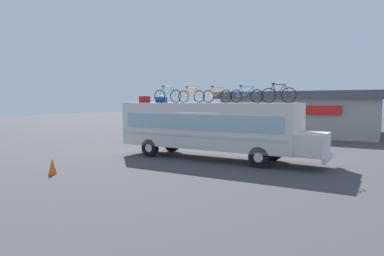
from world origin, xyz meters
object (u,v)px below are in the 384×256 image
object	(u,v)px
rooftop_bicycle_3	(217,96)
traffic_cone	(52,166)
rooftop_bicycle_2	(191,96)
luggage_bag_1	(145,99)
luggage_bag_2	(161,100)
rooftop_bicycle_1	(167,96)
rooftop_bicycle_4	(246,95)
bus	(211,126)
rooftop_bicycle_5	(278,95)

from	to	relation	value
rooftop_bicycle_3	traffic_cone	bearing A→B (deg)	-122.77
rooftop_bicycle_3	traffic_cone	distance (m)	8.59
rooftop_bicycle_2	traffic_cone	bearing A→B (deg)	-113.43
luggage_bag_1	luggage_bag_2	xyz separation A→B (m)	(0.80, 0.55, -0.02)
traffic_cone	rooftop_bicycle_3	bearing A→B (deg)	57.23
rooftop_bicycle_1	luggage_bag_2	bearing A→B (deg)	155.30
luggage_bag_2	rooftop_bicycle_4	xyz separation A→B (m)	(5.36, -0.35, 0.21)
rooftop_bicycle_2	traffic_cone	xyz separation A→B (m)	(-2.88, -6.64, -3.01)
bus	luggage_bag_2	xyz separation A→B (m)	(-3.39, 0.23, 1.40)
traffic_cone	luggage_bag_2	bearing A→B (deg)	84.77
bus	traffic_cone	xyz separation A→B (m)	(-4.03, -6.80, -1.40)
traffic_cone	bus	bearing A→B (deg)	59.34
rooftop_bicycle_3	rooftop_bicycle_4	distance (m)	1.66
luggage_bag_1	rooftop_bicycle_5	world-z (taller)	rooftop_bicycle_5
rooftop_bicycle_5	traffic_cone	bearing A→B (deg)	-136.81
rooftop_bicycle_2	traffic_cone	world-z (taller)	rooftop_bicycle_2
rooftop_bicycle_1	traffic_cone	bearing A→B (deg)	-100.58
rooftop_bicycle_2	rooftop_bicycle_5	size ratio (longest dim) A/B	0.97
bus	rooftop_bicycle_3	distance (m)	1.64
luggage_bag_2	rooftop_bicycle_1	bearing A→B (deg)	-24.70
rooftop_bicycle_4	rooftop_bicycle_5	distance (m)	1.54
rooftop_bicycle_3	rooftop_bicycle_5	size ratio (longest dim) A/B	0.99
rooftop_bicycle_1	rooftop_bicycle_4	size ratio (longest dim) A/B	1.05
rooftop_bicycle_2	rooftop_bicycle_3	distance (m)	1.48
rooftop_bicycle_4	traffic_cone	size ratio (longest dim) A/B	2.53
luggage_bag_1	rooftop_bicycle_5	xyz separation A→B (m)	(7.67, 0.57, 0.22)
bus	luggage_bag_1	xyz separation A→B (m)	(-4.19, -0.32, 1.43)
rooftop_bicycle_3	rooftop_bicycle_4	bearing A→B (deg)	-2.98
bus	rooftop_bicycle_5	distance (m)	3.85
rooftop_bicycle_1	rooftop_bicycle_3	size ratio (longest dim) A/B	1.09
bus	rooftop_bicycle_2	world-z (taller)	rooftop_bicycle_2
rooftop_bicycle_2	rooftop_bicycle_3	size ratio (longest dim) A/B	0.99
bus	rooftop_bicycle_5	xyz separation A→B (m)	(3.47, 0.25, 1.64)
luggage_bag_1	rooftop_bicycle_5	distance (m)	7.69
rooftop_bicycle_4	traffic_cone	distance (m)	9.47
luggage_bag_2	rooftop_bicycle_5	world-z (taller)	rooftop_bicycle_5
luggage_bag_1	rooftop_bicycle_4	xyz separation A→B (m)	(6.17, 0.20, 0.18)
traffic_cone	rooftop_bicycle_2	bearing A→B (deg)	66.57
luggage_bag_2	rooftop_bicycle_1	size ratio (longest dim) A/B	0.30
luggage_bag_1	rooftop_bicycle_1	distance (m)	1.46
luggage_bag_1	rooftop_bicycle_4	size ratio (longest dim) A/B	0.29
rooftop_bicycle_3	traffic_cone	xyz separation A→B (m)	(-4.35, -6.77, -3.01)
luggage_bag_1	luggage_bag_2	distance (m)	0.98
rooftop_bicycle_5	rooftop_bicycle_4	bearing A→B (deg)	-166.23
luggage_bag_2	traffic_cone	world-z (taller)	luggage_bag_2
luggage_bag_1	rooftop_bicycle_1	bearing A→B (deg)	10.71
rooftop_bicycle_2	luggage_bag_2	bearing A→B (deg)	169.99
luggage_bag_1	rooftop_bicycle_2	size ratio (longest dim) A/B	0.30
traffic_cone	rooftop_bicycle_4	bearing A→B (deg)	48.03
rooftop_bicycle_2	rooftop_bicycle_5	world-z (taller)	rooftop_bicycle_5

